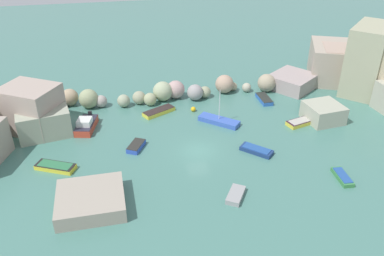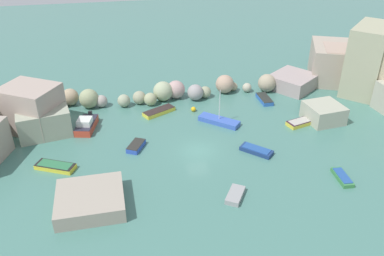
{
  "view_description": "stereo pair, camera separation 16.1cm",
  "coord_description": "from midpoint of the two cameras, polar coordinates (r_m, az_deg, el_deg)",
  "views": [
    {
      "loc": [
        -8.31,
        -37.43,
        25.02
      ],
      "look_at": [
        0.0,
        3.63,
        1.0
      ],
      "focal_mm": 37.42,
      "sensor_mm": 36.0,
      "label": 1
    },
    {
      "loc": [
        -8.16,
        -37.46,
        25.02
      ],
      "look_at": [
        0.0,
        3.63,
        1.0
      ],
      "focal_mm": 37.42,
      "sensor_mm": 36.0,
      "label": 2
    }
  ],
  "objects": [
    {
      "name": "cove_water",
      "position": [
        45.78,
        0.8,
        -3.3
      ],
      "size": [
        160.0,
        160.0,
        0.0
      ],
      "primitive_type": "plane",
      "color": "#45796E",
      "rests_on": "ground"
    },
    {
      "name": "cliff_headland_right",
      "position": [
        64.13,
        22.27,
        7.8
      ],
      "size": [
        19.35,
        21.0,
        9.88
      ],
      "color": "tan",
      "rests_on": "ground"
    },
    {
      "name": "rock_breakwater",
      "position": [
        57.13,
        -4.95,
        5.1
      ],
      "size": [
        32.76,
        4.36,
        2.79
      ],
      "color": "#9C8E90",
      "rests_on": "ground"
    },
    {
      "name": "stone_dock",
      "position": [
        38.86,
        -14.36,
        -9.95
      ],
      "size": [
        6.31,
        5.99,
        1.5
      ],
      "primitive_type": "cube",
      "rotation": [
        0.0,
        0.0,
        0.02
      ],
      "color": "#9F9384",
      "rests_on": "ground"
    },
    {
      "name": "channel_buoy",
      "position": [
        54.14,
        0.09,
        2.7
      ],
      "size": [
        0.67,
        0.67,
        0.67
      ],
      "primitive_type": "sphere",
      "color": "gold",
      "rests_on": "cove_water"
    },
    {
      "name": "moored_boat_0",
      "position": [
        46.04,
        9.08,
        -3.13
      ],
      "size": [
        3.62,
        3.6,
        0.54
      ],
      "rotation": [
        0.0,
        0.0,
        2.36
      ],
      "color": "navy",
      "rests_on": "cove_water"
    },
    {
      "name": "moored_boat_1",
      "position": [
        46.54,
        -8.06,
        -2.58
      ],
      "size": [
        2.44,
        3.01,
        0.61
      ],
      "rotation": [
        0.0,
        0.0,
        4.22
      ],
      "color": "blue",
      "rests_on": "cove_water"
    },
    {
      "name": "moored_boat_2",
      "position": [
        45.17,
        -18.98,
        -5.23
      ],
      "size": [
        4.5,
        3.22,
        0.56
      ],
      "rotation": [
        0.0,
        0.0,
        5.84
      ],
      "color": "yellow",
      "rests_on": "cove_water"
    },
    {
      "name": "moored_boat_3",
      "position": [
        39.26,
        6.13,
        -9.48
      ],
      "size": [
        2.6,
        3.06,
        0.52
      ],
      "rotation": [
        0.0,
        0.0,
        1.01
      ],
      "color": "gray",
      "rests_on": "cove_water"
    },
    {
      "name": "moored_boat_4",
      "position": [
        51.46,
        -14.94,
        0.45
      ],
      "size": [
        2.91,
        4.79,
        1.67
      ],
      "rotation": [
        0.0,
        0.0,
        4.49
      ],
      "color": "#C03E29",
      "rests_on": "cove_water"
    },
    {
      "name": "moored_boat_5",
      "position": [
        51.38,
        3.77,
        1.04
      ],
      "size": [
        5.06,
        4.7,
        4.65
      ],
      "rotation": [
        0.0,
        0.0,
        2.42
      ],
      "color": "#395CBF",
      "rests_on": "cove_water"
    },
    {
      "name": "moored_boat_6",
      "position": [
        44.13,
        20.55,
        -6.53
      ],
      "size": [
        1.33,
        3.2,
        0.5
      ],
      "rotation": [
        0.0,
        0.0,
        1.51
      ],
      "color": "#388044",
      "rests_on": "cove_water"
    },
    {
      "name": "moored_boat_7",
      "position": [
        57.96,
        10.17,
        4.09
      ],
      "size": [
        1.43,
        3.57,
        0.61
      ],
      "rotation": [
        0.0,
        0.0,
        4.71
      ],
      "color": "#2A5CB4",
      "rests_on": "cove_water"
    },
    {
      "name": "moored_boat_8",
      "position": [
        39.55,
        -12.24,
        -9.65
      ],
      "size": [
        2.69,
        3.31,
        0.63
      ],
      "rotation": [
        0.0,
        0.0,
        2.14
      ],
      "color": "yellow",
      "rests_on": "cove_water"
    },
    {
      "name": "moored_boat_9",
      "position": [
        53.84,
        -4.84,
        2.37
      ],
      "size": [
        4.6,
        3.42,
        0.57
      ],
      "rotation": [
        0.0,
        0.0,
        3.64
      ],
      "color": "yellow",
      "rests_on": "cove_water"
    },
    {
      "name": "moored_boat_10",
      "position": [
        52.68,
        14.95,
        0.75
      ],
      "size": [
        3.54,
        2.41,
        0.58
      ],
      "rotation": [
        0.0,
        0.0,
        3.43
      ],
      "color": "gold",
      "rests_on": "cove_water"
    }
  ]
}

